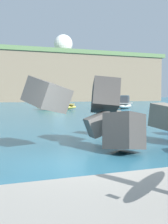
# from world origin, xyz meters

# --- Properties ---
(ground_plane) EXTENTS (400.00, 400.00, 0.00)m
(ground_plane) POSITION_xyz_m (0.00, 0.00, 0.00)
(ground_plane) COLOR #2D6B84
(breakwater_jetty) EXTENTS (28.45, 7.51, 2.58)m
(breakwater_jetty) POSITION_xyz_m (1.80, 1.67, 1.14)
(breakwater_jetty) COLOR #4C4944
(breakwater_jetty) RESTS_ON ground
(boat_near_left) EXTENTS (4.33, 4.71, 1.85)m
(boat_near_left) POSITION_xyz_m (17.76, 29.33, 0.58)
(boat_near_left) COLOR beige
(boat_near_left) RESTS_ON ground
(boat_near_right) EXTENTS (5.41, 3.64, 2.26)m
(boat_near_right) POSITION_xyz_m (7.93, 29.09, 0.68)
(boat_near_right) COLOR #EAC64C
(boat_near_right) RESTS_ON ground
(radar_dome) EXTENTS (6.85, 6.85, 9.15)m
(radar_dome) POSITION_xyz_m (31.11, 99.14, 19.74)
(radar_dome) COLOR silver
(radar_dome) RESTS_ON headland_bluff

